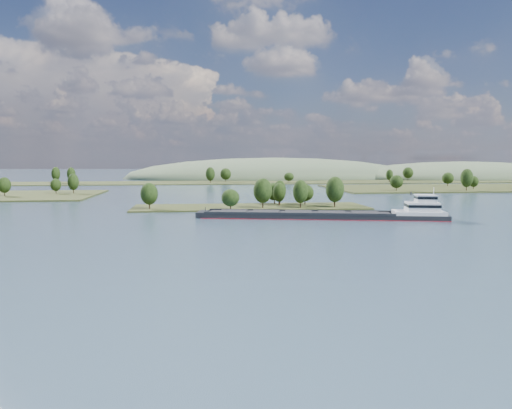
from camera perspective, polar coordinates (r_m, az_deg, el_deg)
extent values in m
plane|color=#314655|center=(155.76, 1.70, -2.52)|extent=(1800.00, 1800.00, 0.00)
cube|color=#293015|center=(214.89, -0.65, -0.36)|extent=(100.00, 30.00, 1.20)
cylinder|color=black|center=(209.18, 5.09, 0.16)|extent=(0.50, 0.50, 3.84)
ellipsoid|color=black|center=(208.80, 5.10, 1.49)|extent=(6.50, 6.50, 9.88)
cylinder|color=black|center=(226.01, 2.12, 0.47)|extent=(0.50, 0.50, 3.18)
ellipsoid|color=black|center=(225.71, 2.13, 1.49)|extent=(8.81, 8.81, 8.18)
cylinder|color=black|center=(207.82, 0.78, 0.17)|extent=(0.50, 0.50, 4.06)
ellipsoid|color=black|center=(207.43, 0.78, 1.59)|extent=(7.94, 7.94, 10.44)
cylinder|color=black|center=(218.23, 2.66, 0.31)|extent=(0.50, 0.50, 3.26)
ellipsoid|color=black|center=(217.91, 2.66, 1.39)|extent=(5.76, 5.76, 8.37)
cylinder|color=black|center=(200.43, -2.94, -0.21)|extent=(0.50, 0.50, 2.73)
ellipsoid|color=black|center=(200.13, -2.94, 0.77)|extent=(7.29, 7.29, 7.01)
cylinder|color=black|center=(208.21, -12.09, -0.01)|extent=(0.50, 0.50, 3.50)
ellipsoid|color=black|center=(207.85, -12.11, 1.21)|extent=(7.15, 7.15, 9.01)
cylinder|color=black|center=(220.76, 2.73, 0.41)|extent=(0.50, 0.50, 3.60)
ellipsoid|color=black|center=(220.42, 2.74, 1.59)|extent=(5.60, 5.60, 9.26)
cylinder|color=black|center=(225.89, 8.92, 0.50)|extent=(0.50, 0.50, 3.94)
ellipsoid|color=black|center=(225.53, 8.94, 1.77)|extent=(5.95, 5.95, 10.13)
cylinder|color=black|center=(213.09, 8.99, 0.26)|extent=(0.50, 0.50, 4.26)
ellipsoid|color=black|center=(212.69, 9.01, 1.72)|extent=(7.83, 7.83, 10.96)
cylinder|color=black|center=(223.65, 5.62, 0.37)|extent=(0.50, 0.50, 2.98)
ellipsoid|color=black|center=(223.36, 5.63, 1.34)|extent=(7.88, 7.88, 7.67)
cylinder|color=black|center=(310.76, -20.13, 1.56)|extent=(0.50, 0.50, 3.78)
ellipsoid|color=black|center=(310.51, -20.16, 2.45)|extent=(6.45, 6.45, 9.73)
cylinder|color=black|center=(312.22, -21.89, 1.43)|extent=(0.50, 0.50, 2.88)
ellipsoid|color=black|center=(312.02, -21.91, 2.10)|extent=(6.14, 6.14, 7.40)
cylinder|color=black|center=(303.08, -26.79, 1.19)|extent=(0.50, 0.50, 3.37)
ellipsoid|color=black|center=(302.85, -26.82, 2.00)|extent=(6.80, 6.80, 8.67)
cylinder|color=black|center=(327.41, 15.74, 1.81)|extent=(0.50, 0.50, 3.24)
ellipsoid|color=black|center=(327.20, 15.76, 2.53)|extent=(8.35, 8.35, 8.32)
cylinder|color=black|center=(342.66, 22.92, 1.85)|extent=(0.50, 0.50, 4.55)
ellipsoid|color=black|center=(342.41, 22.96, 2.82)|extent=(7.79, 7.79, 11.71)
cylinder|color=black|center=(361.70, 23.59, 1.85)|extent=(0.50, 0.50, 2.88)
ellipsoid|color=black|center=(361.53, 23.61, 2.43)|extent=(6.46, 6.46, 7.41)
cylinder|color=black|center=(394.29, 21.06, 2.22)|extent=(0.50, 0.50, 3.31)
ellipsoid|color=black|center=(394.12, 21.08, 2.83)|extent=(8.52, 8.52, 8.51)
cube|color=#293015|center=(433.75, -3.74, 2.48)|extent=(900.00, 60.00, 1.20)
cylinder|color=black|center=(447.07, -21.89, 2.56)|extent=(0.50, 0.50, 4.45)
ellipsoid|color=black|center=(446.88, -21.91, 3.28)|extent=(7.08, 7.08, 11.44)
cylinder|color=black|center=(446.32, 15.00, 2.71)|extent=(0.50, 0.50, 3.66)
ellipsoid|color=black|center=(446.15, 15.02, 3.30)|extent=(6.15, 6.15, 9.40)
cylinder|color=black|center=(437.20, -3.48, 2.85)|extent=(0.50, 0.50, 3.97)
ellipsoid|color=black|center=(437.01, -3.49, 3.51)|extent=(9.59, 9.59, 10.21)
cylinder|color=black|center=(487.57, 16.96, 2.88)|extent=(0.50, 0.50, 4.05)
ellipsoid|color=black|center=(487.40, 16.98, 3.49)|extent=(9.82, 9.82, 10.42)
cylinder|color=black|center=(440.38, -20.35, 2.57)|extent=(0.50, 0.50, 4.35)
ellipsoid|color=black|center=(440.18, -20.37, 3.29)|extent=(6.94, 6.94, 11.19)
cylinder|color=black|center=(428.40, 3.78, 2.72)|extent=(0.50, 0.50, 2.81)
ellipsoid|color=black|center=(428.26, 3.79, 3.19)|extent=(8.69, 8.69, 7.22)
cylinder|color=black|center=(414.44, -5.24, 2.73)|extent=(0.50, 0.50, 4.40)
ellipsoid|color=black|center=(414.23, -5.25, 3.50)|extent=(7.70, 7.70, 11.31)
ellipsoid|color=#47583C|center=(577.07, 22.62, 2.78)|extent=(260.00, 140.00, 36.00)
ellipsoid|color=#47583C|center=(539.43, 2.08, 3.04)|extent=(320.00, 160.00, 44.00)
cube|color=black|center=(178.34, 7.61, -1.40)|extent=(85.79, 29.36, 2.35)
cube|color=maroon|center=(178.39, 7.61, -1.55)|extent=(86.05, 29.61, 0.27)
cube|color=black|center=(183.34, 4.90, -0.72)|extent=(64.75, 15.09, 0.86)
cube|color=black|center=(172.93, 4.83, -1.08)|extent=(64.75, 15.09, 0.86)
cube|color=black|center=(178.15, 4.87, -0.95)|extent=(64.70, 23.58, 0.32)
cube|color=black|center=(180.12, -2.63, -0.76)|extent=(11.33, 10.68, 0.37)
cube|color=black|center=(178.74, 1.10, -0.80)|extent=(11.33, 10.68, 0.37)
cube|color=black|center=(178.12, 4.87, -0.84)|extent=(11.33, 10.68, 0.37)
cube|color=black|center=(178.27, 8.65, -0.88)|extent=(11.33, 10.68, 0.37)
cube|color=black|center=(179.20, 12.41, -0.91)|extent=(11.33, 10.68, 0.37)
cube|color=black|center=(182.28, -6.12, -1.10)|extent=(5.26, 10.09, 2.14)
cylinder|color=black|center=(181.90, -5.80, -0.64)|extent=(0.31, 0.31, 2.35)
cube|color=silver|center=(182.11, 18.11, -0.90)|extent=(18.96, 13.80, 1.28)
cube|color=silver|center=(182.13, 18.45, -0.24)|extent=(12.32, 10.71, 3.21)
cube|color=black|center=(182.09, 18.46, -0.10)|extent=(12.58, 10.96, 0.96)
cube|color=silver|center=(182.13, 18.81, 0.63)|extent=(7.68, 7.68, 2.35)
cube|color=black|center=(182.10, 18.81, 0.77)|extent=(7.93, 7.93, 0.86)
cube|color=silver|center=(182.03, 18.82, 1.04)|extent=(8.19, 8.19, 0.21)
cylinder|color=silver|center=(182.56, 19.65, 1.43)|extent=(0.26, 0.26, 2.78)
cylinder|color=black|center=(184.26, 17.31, 1.19)|extent=(0.64, 0.64, 1.28)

